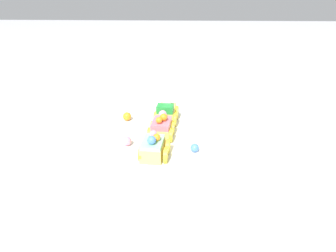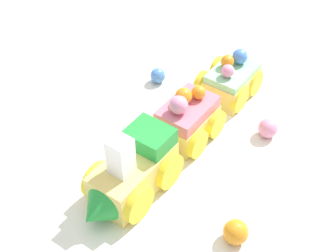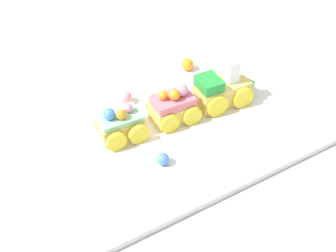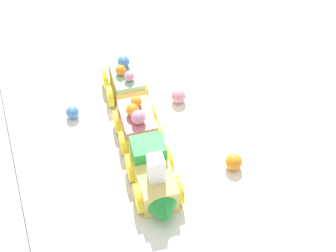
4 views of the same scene
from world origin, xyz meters
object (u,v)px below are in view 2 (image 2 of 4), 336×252
Objects in this scene: cake_car_strawberry at (187,119)px; gumball_orange at (236,232)px; cake_train_locomotive at (130,175)px; cake_car_mint at (229,80)px; gumball_blue at (158,76)px; gumball_pink at (268,128)px.

cake_car_strawberry is 0.15m from gumball_orange.
cake_train_locomotive is 0.20m from cake_car_mint.
gumball_blue is 0.26m from gumball_orange.
cake_car_mint is 3.11× the size of gumball_orange.
cake_car_mint is 3.73× the size of gumball_blue.
cake_train_locomotive is at bearing -87.68° from gumball_orange.
cake_car_strawberry is 3.11× the size of gumball_orange.
cake_train_locomotive reaches higher than cake_car_strawberry.
cake_train_locomotive is at bearing 24.15° from gumball_blue.
gumball_pink is (-0.15, 0.09, -0.01)m from cake_train_locomotive.
gumball_orange reaches higher than gumball_blue.
cake_train_locomotive is 0.19m from gumball_blue.
cake_car_mint is at bearing -121.46° from gumball_pink.
cake_car_strawberry reaches higher than gumball_blue.
cake_car_strawberry reaches higher than gumball_pink.
cake_car_mint is 0.09m from gumball_pink.
cake_train_locomotive is 0.18m from gumball_pink.
gumball_orange is 1.05× the size of gumball_pink.
cake_car_strawberry is 3.26× the size of gumball_pink.
cake_car_strawberry is at bearing 50.75° from gumball_blue.
cake_train_locomotive is at bearing -0.02° from cake_car_mint.
gumball_blue is at bearing -152.28° from cake_train_locomotive.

